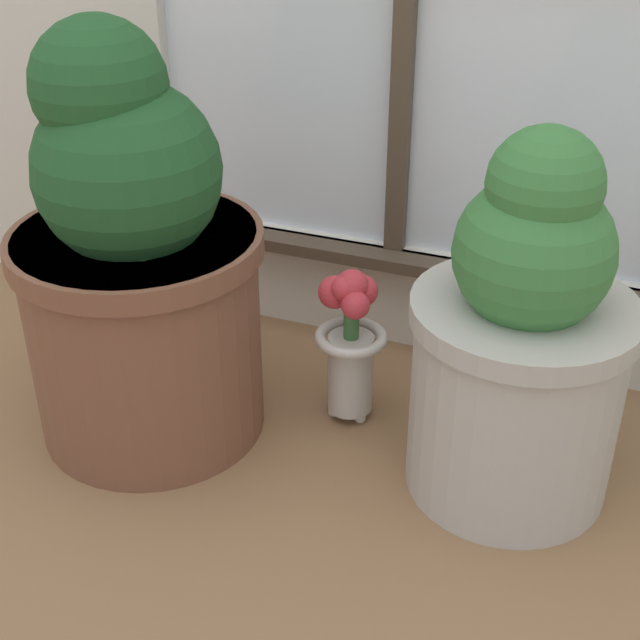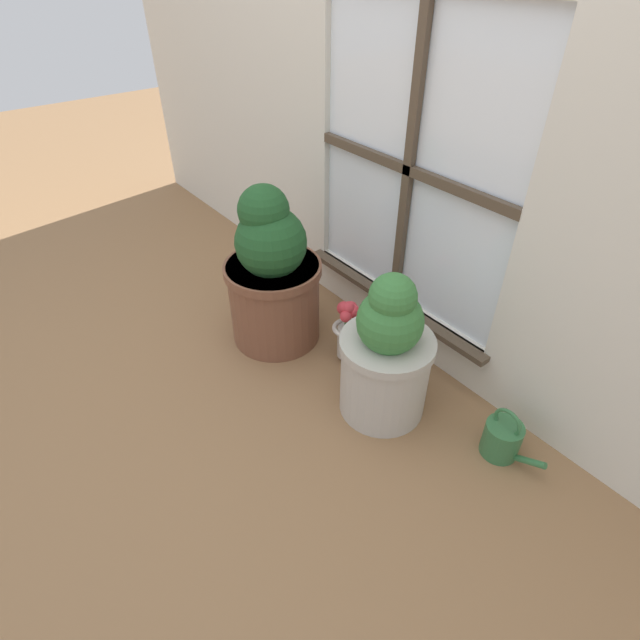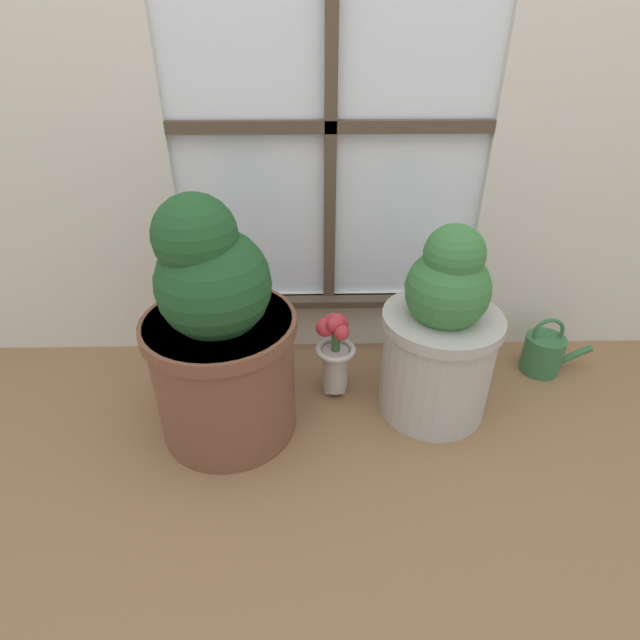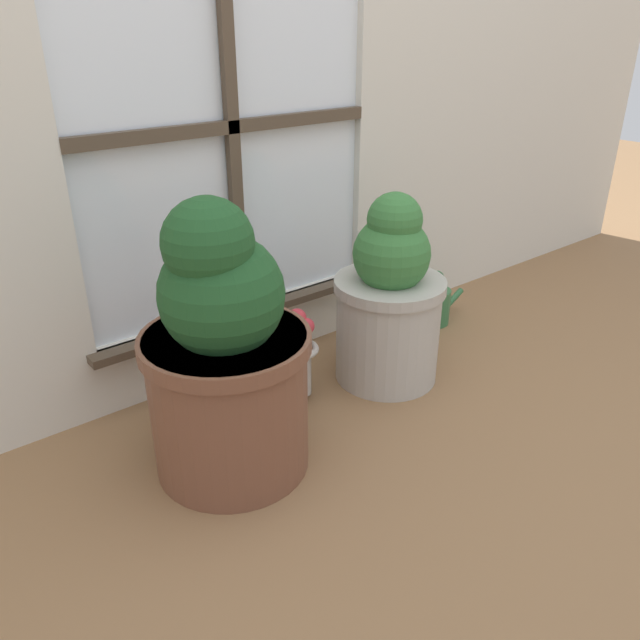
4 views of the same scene
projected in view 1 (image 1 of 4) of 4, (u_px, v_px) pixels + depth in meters
ground_plane at (249, 567)px, 1.27m from camera, size 10.00×10.00×0.00m
potted_plant_left at (137, 267)px, 1.41m from camera, size 0.40×0.40×0.69m
potted_plant_right at (521, 344)px, 1.30m from camera, size 0.33×0.33×0.59m
flower_vase at (350, 334)px, 1.50m from camera, size 0.12×0.12×0.29m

